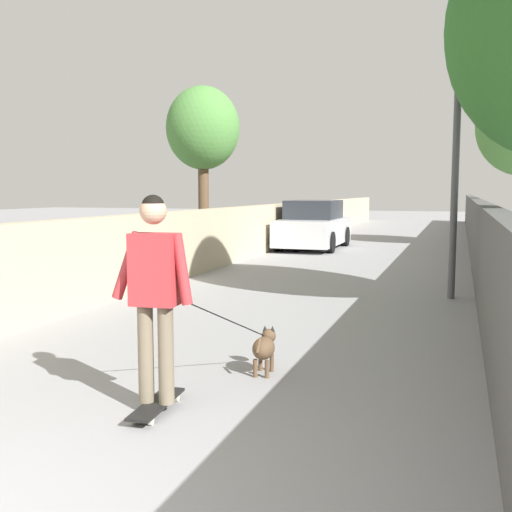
% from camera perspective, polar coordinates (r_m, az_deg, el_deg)
% --- Properties ---
extents(ground_plane, '(80.00, 80.00, 0.00)m').
position_cam_1_polar(ground_plane, '(16.17, 9.60, -0.40)').
color(ground_plane, gray).
extents(wall_left, '(48.00, 0.30, 1.42)m').
position_cam_1_polar(wall_left, '(14.98, -3.03, 1.89)').
color(wall_left, tan).
rests_on(wall_left, ground).
extents(fence_right, '(48.00, 0.30, 1.59)m').
position_cam_1_polar(fence_right, '(13.91, 20.63, 1.52)').
color(fence_right, '#4C4C4C').
rests_on(fence_right, ground).
extents(tree_left_mid, '(1.96, 1.96, 4.60)m').
position_cam_1_polar(tree_left_mid, '(16.32, -5.08, 11.86)').
color(tree_left_mid, brown).
rests_on(tree_left_mid, ground).
extents(lamp_post, '(0.36, 0.36, 4.14)m').
position_cam_1_polar(lamp_post, '(10.73, 18.57, 11.31)').
color(lamp_post, '#4C4C51').
rests_on(lamp_post, ground).
extents(skateboard, '(0.81, 0.27, 0.08)m').
position_cam_1_polar(skateboard, '(5.23, -9.43, -13.73)').
color(skateboard, black).
rests_on(skateboard, ground).
extents(person_skateboarder, '(0.25, 0.71, 1.73)m').
position_cam_1_polar(person_skateboarder, '(4.97, -9.64, -2.50)').
color(person_skateboarder, '#726651').
rests_on(person_skateboarder, skateboard).
extents(dog, '(1.59, 0.66, 1.06)m').
position_cam_1_polar(dog, '(6.12, 0.77, -8.64)').
color(dog, brown).
rests_on(dog, ground).
extents(car_near, '(3.92, 1.80, 1.54)m').
position_cam_1_polar(car_near, '(19.20, 5.51, 2.84)').
color(car_near, silver).
rests_on(car_near, ground).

